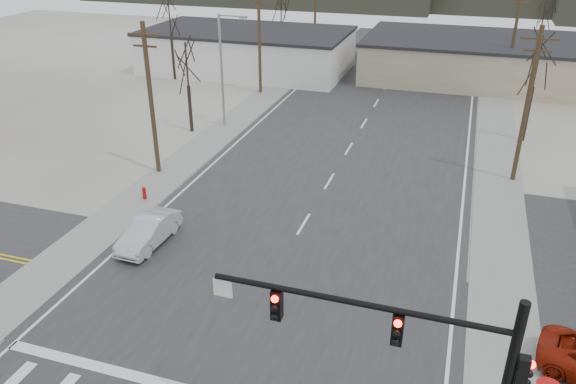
# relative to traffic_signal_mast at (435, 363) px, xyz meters

# --- Properties ---
(ground) EXTENTS (140.00, 140.00, 0.00)m
(ground) POSITION_rel_traffic_signal_mast_xyz_m (-7.89, 6.20, -4.67)
(ground) COLOR silver
(ground) RESTS_ON ground
(main_road) EXTENTS (18.00, 110.00, 0.05)m
(main_road) POSITION_rel_traffic_signal_mast_xyz_m (-7.89, 21.20, -4.65)
(main_road) COLOR #29282B
(main_road) RESTS_ON ground
(cross_road) EXTENTS (90.00, 10.00, 0.04)m
(cross_road) POSITION_rel_traffic_signal_mast_xyz_m (-7.89, 6.20, -4.65)
(cross_road) COLOR #29282B
(cross_road) RESTS_ON ground
(sidewalk_left) EXTENTS (3.00, 90.00, 0.06)m
(sidewalk_left) POSITION_rel_traffic_signal_mast_xyz_m (-18.49, 26.20, -4.64)
(sidewalk_left) COLOR gray
(sidewalk_left) RESTS_ON ground
(sidewalk_right) EXTENTS (3.00, 90.00, 0.06)m
(sidewalk_right) POSITION_rel_traffic_signal_mast_xyz_m (2.71, 26.20, -4.64)
(sidewalk_right) COLOR gray
(sidewalk_right) RESTS_ON ground
(traffic_signal_mast) EXTENTS (8.95, 0.43, 7.20)m
(traffic_signal_mast) POSITION_rel_traffic_signal_mast_xyz_m (0.00, 0.00, 0.00)
(traffic_signal_mast) COLOR black
(traffic_signal_mast) RESTS_ON ground
(fire_hydrant) EXTENTS (0.24, 0.24, 0.87)m
(fire_hydrant) POSITION_rel_traffic_signal_mast_xyz_m (-18.09, 14.20, -4.22)
(fire_hydrant) COLOR #A50C0C
(fire_hydrant) RESTS_ON ground
(building_left_far) EXTENTS (22.30, 12.30, 4.50)m
(building_left_far) POSITION_rel_traffic_signal_mast_xyz_m (-23.89, 46.20, -2.42)
(building_left_far) COLOR silver
(building_left_far) RESTS_ON ground
(building_right_far) EXTENTS (26.30, 14.30, 4.30)m
(building_right_far) POSITION_rel_traffic_signal_mast_xyz_m (2.11, 50.20, -2.52)
(building_right_far) COLOR tan
(building_right_far) RESTS_ON ground
(upole_left_b) EXTENTS (2.20, 0.30, 10.00)m
(upole_left_b) POSITION_rel_traffic_signal_mast_xyz_m (-19.39, 18.20, 0.55)
(upole_left_b) COLOR #473921
(upole_left_b) RESTS_ON ground
(upole_left_c) EXTENTS (2.20, 0.30, 10.00)m
(upole_left_c) POSITION_rel_traffic_signal_mast_xyz_m (-19.39, 38.20, 0.55)
(upole_left_c) COLOR #473921
(upole_left_c) RESTS_ON ground
(upole_left_d) EXTENTS (2.20, 0.30, 10.00)m
(upole_left_d) POSITION_rel_traffic_signal_mast_xyz_m (-19.39, 58.20, 0.55)
(upole_left_d) COLOR #473921
(upole_left_d) RESTS_ON ground
(upole_right_a) EXTENTS (2.20, 0.30, 10.00)m
(upole_right_a) POSITION_rel_traffic_signal_mast_xyz_m (3.61, 24.20, 0.55)
(upole_right_a) COLOR #473921
(upole_right_a) RESTS_ON ground
(upole_right_b) EXTENTS (2.20, 0.30, 10.00)m
(upole_right_b) POSITION_rel_traffic_signal_mast_xyz_m (3.61, 46.20, 0.55)
(upole_right_b) COLOR #473921
(upole_right_b) RESTS_ON ground
(streetlight_main) EXTENTS (2.40, 0.25, 9.00)m
(streetlight_main) POSITION_rel_traffic_signal_mast_xyz_m (-18.69, 28.20, 0.41)
(streetlight_main) COLOR gray
(streetlight_main) RESTS_ON ground
(tree_left_near) EXTENTS (3.30, 3.30, 7.35)m
(tree_left_near) POSITION_rel_traffic_signal_mast_xyz_m (-20.89, 26.20, 0.55)
(tree_left_near) COLOR #2F241D
(tree_left_near) RESTS_ON ground
(tree_right_mid) EXTENTS (3.74, 3.74, 8.33)m
(tree_right_mid) POSITION_rel_traffic_signal_mast_xyz_m (4.61, 32.20, 1.26)
(tree_right_mid) COLOR #2F241D
(tree_right_mid) RESTS_ON ground
(tree_left_far) EXTENTS (3.96, 3.96, 8.82)m
(tree_left_far) POSITION_rel_traffic_signal_mast_xyz_m (-21.89, 52.20, 1.61)
(tree_left_far) COLOR #2F241D
(tree_left_far) RESTS_ON ground
(tree_right_far) EXTENTS (3.52, 3.52, 7.84)m
(tree_right_far) POSITION_rel_traffic_signal_mast_xyz_m (7.11, 58.20, 0.91)
(tree_right_far) COLOR #2F241D
(tree_right_far) RESTS_ON ground
(tree_left_mid) EXTENTS (3.96, 3.96, 8.82)m
(tree_left_mid) POSITION_rel_traffic_signal_mast_xyz_m (-29.89, 40.20, 1.61)
(tree_left_mid) COLOR #2F241D
(tree_left_mid) RESTS_ON ground
(sedan_crossing) EXTENTS (1.70, 4.49, 1.46)m
(sedan_crossing) POSITION_rel_traffic_signal_mast_xyz_m (-15.10, 9.69, -3.90)
(sedan_crossing) COLOR #B4BABF
(sedan_crossing) RESTS_ON main_road
(car_far_a) EXTENTS (3.07, 5.16, 1.40)m
(car_far_a) POSITION_rel_traffic_signal_mast_xyz_m (-9.24, 55.32, -3.93)
(car_far_a) COLOR black
(car_far_a) RESTS_ON main_road
(car_far_b) EXTENTS (2.65, 4.77, 1.53)m
(car_far_b) POSITION_rel_traffic_signal_mast_xyz_m (-12.45, 56.01, -3.86)
(car_far_b) COLOR black
(car_far_b) RESTS_ON main_road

